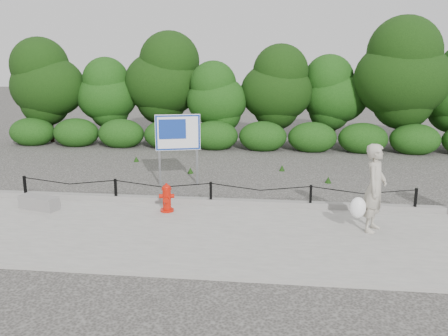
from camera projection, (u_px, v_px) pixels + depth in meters
ground at (211, 207)px, 12.10m from camera, size 90.00×90.00×0.00m
sidewalk at (197, 235)px, 10.16m from camera, size 14.00×4.00×0.08m
curb at (211, 201)px, 12.12m from camera, size 14.00×0.22×0.14m
chain_barrier at (211, 190)px, 12.00m from camera, size 10.06×0.06×0.60m
treeline at (257, 83)px, 20.04m from camera, size 20.50×3.97×5.20m
fire_hydrant at (167, 198)px, 11.49m from camera, size 0.38×0.40×0.70m
pedestrian at (374, 189)px, 10.09m from camera, size 0.88×0.82×1.91m
concrete_block at (39, 202)px, 11.71m from camera, size 1.08×0.63×0.33m
advertising_sign at (178, 136)px, 13.89m from camera, size 1.29×0.44×2.12m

